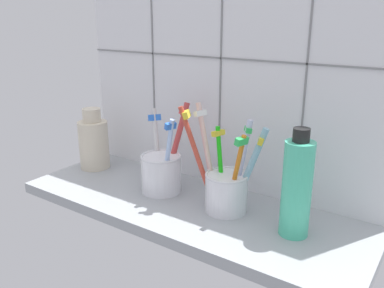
# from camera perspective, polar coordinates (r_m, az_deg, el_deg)

# --- Properties ---
(counter_slab) EXTENTS (0.64, 0.22, 0.02)m
(counter_slab) POSITION_cam_1_polar(r_m,az_deg,el_deg) (0.73, -0.73, -9.08)
(counter_slab) COLOR #9EA3A8
(counter_slab) RESTS_ON ground
(tile_wall_back) EXTENTS (0.64, 0.02, 0.45)m
(tile_wall_back) POSITION_cam_1_polar(r_m,az_deg,el_deg) (0.76, 4.46, 9.01)
(tile_wall_back) COLOR white
(tile_wall_back) RESTS_ON ground
(toothbrush_cup_left) EXTENTS (0.10, 0.10, 0.17)m
(toothbrush_cup_left) POSITION_cam_1_polar(r_m,az_deg,el_deg) (0.76, -4.29, -3.66)
(toothbrush_cup_left) COLOR white
(toothbrush_cup_left) RESTS_ON counter_slab
(toothbrush_cup_right) EXTENTS (0.15, 0.07, 0.18)m
(toothbrush_cup_right) POSITION_cam_1_polar(r_m,az_deg,el_deg) (0.69, 4.84, -5.83)
(toothbrush_cup_right) COLOR white
(toothbrush_cup_right) RESTS_ON counter_slab
(ceramic_vase) EXTENTS (0.06, 0.06, 0.13)m
(ceramic_vase) POSITION_cam_1_polar(r_m,az_deg,el_deg) (0.90, -13.74, 0.27)
(ceramic_vase) COLOR beige
(ceramic_vase) RESTS_ON counter_slab
(soap_bottle) EXTENTS (0.04, 0.04, 0.17)m
(soap_bottle) POSITION_cam_1_polar(r_m,az_deg,el_deg) (0.62, 14.60, -5.95)
(soap_bottle) COLOR #4ACDA3
(soap_bottle) RESTS_ON counter_slab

